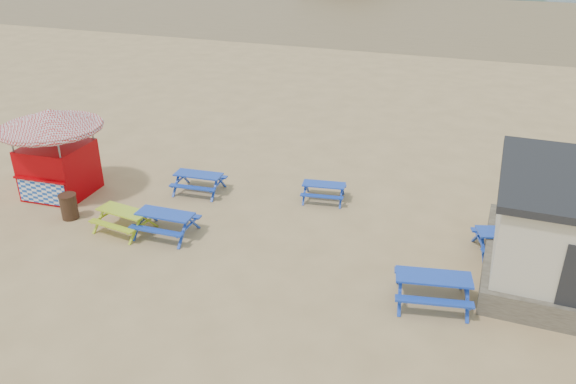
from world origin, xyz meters
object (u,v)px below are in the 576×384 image
at_px(picnic_table_blue_b, 324,192).
at_px(litter_bin, 69,206).
at_px(ice_cream_kiosk, 54,142).
at_px(picnic_table_blue_a, 199,183).
at_px(picnic_table_yellow, 124,220).

relative_size(picnic_table_blue_b, litter_bin, 1.95).
height_order(ice_cream_kiosk, litter_bin, ice_cream_kiosk).
height_order(picnic_table_blue_b, ice_cream_kiosk, ice_cream_kiosk).
bearing_deg(ice_cream_kiosk, picnic_table_blue_b, 13.30).
bearing_deg(picnic_table_blue_a, picnic_table_blue_b, 7.17).
bearing_deg(ice_cream_kiosk, picnic_table_yellow, -25.97).
height_order(picnic_table_blue_b, litter_bin, litter_bin).
distance_m(picnic_table_blue_a, litter_bin, 4.66).
distance_m(picnic_table_yellow, litter_bin, 2.28).
relative_size(picnic_table_blue_a, picnic_table_blue_b, 1.10).
relative_size(picnic_table_blue_b, ice_cream_kiosk, 0.44).
height_order(picnic_table_blue_a, picnic_table_blue_b, picnic_table_blue_a).
xyz_separation_m(picnic_table_yellow, litter_bin, (-2.28, 0.03, 0.08)).
height_order(picnic_table_blue_a, ice_cream_kiosk, ice_cream_kiosk).
bearing_deg(litter_bin, ice_cream_kiosk, 137.18).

